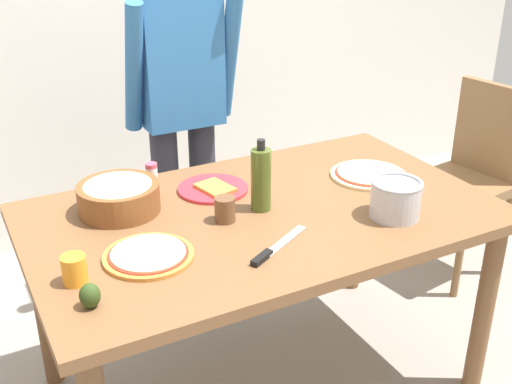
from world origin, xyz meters
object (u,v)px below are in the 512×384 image
at_px(person_cook, 181,103).
at_px(plate_with_slice, 213,189).
at_px(dining_table, 263,234).
at_px(cup_orange, 74,270).
at_px(popcorn_bowl, 119,195).
at_px(salt_shaker, 152,177).
at_px(chef_knife, 273,250).
at_px(avocado, 90,295).
at_px(steel_pot, 396,198).
at_px(cup_small_brown, 225,209).
at_px(pizza_cooked_on_tray, 148,255).
at_px(chair_wooden_right, 472,170).
at_px(olive_oil_bottle, 261,179).
at_px(pizza_raw_on_board, 369,174).

height_order(person_cook, plate_with_slice, person_cook).
bearing_deg(dining_table, cup_orange, -167.37).
distance_m(popcorn_bowl, salt_shaker, 0.20).
distance_m(cup_orange, salt_shaker, 0.64).
bearing_deg(person_cook, salt_shaker, -124.70).
distance_m(chef_knife, avocado, 0.57).
bearing_deg(avocado, popcorn_bowl, 65.49).
height_order(popcorn_bowl, steel_pot, steel_pot).
xyz_separation_m(cup_orange, cup_small_brown, (0.53, 0.14, 0.00)).
xyz_separation_m(pizza_cooked_on_tray, popcorn_bowl, (0.02, 0.35, 0.05)).
height_order(popcorn_bowl, avocado, popcorn_bowl).
xyz_separation_m(chair_wooden_right, pizza_cooked_on_tray, (-1.78, -0.42, 0.23)).
bearing_deg(plate_with_slice, salt_shaker, 150.58).
distance_m(olive_oil_bottle, cup_small_brown, 0.17).
distance_m(pizza_raw_on_board, cup_small_brown, 0.66).
bearing_deg(plate_with_slice, chair_wooden_right, 2.72).
bearing_deg(olive_oil_bottle, chair_wooden_right, 12.12).
bearing_deg(olive_oil_bottle, plate_with_slice, 111.04).
bearing_deg(chair_wooden_right, popcorn_bowl, -177.73).
distance_m(cup_small_brown, avocado, 0.59).
relative_size(olive_oil_bottle, cup_orange, 3.01).
relative_size(popcorn_bowl, steel_pot, 1.61).
xyz_separation_m(chair_wooden_right, plate_with_slice, (-1.40, -0.07, 0.23)).
bearing_deg(popcorn_bowl, person_cook, 49.83).
xyz_separation_m(pizza_cooked_on_tray, cup_small_brown, (0.31, 0.11, 0.03)).
height_order(pizza_cooked_on_tray, cup_small_brown, cup_small_brown).
height_order(steel_pot, cup_small_brown, steel_pot).
bearing_deg(plate_with_slice, pizza_cooked_on_tray, -136.84).
relative_size(chair_wooden_right, pizza_cooked_on_tray, 3.46).
bearing_deg(popcorn_bowl, plate_with_slice, 0.49).
relative_size(dining_table, pizza_raw_on_board, 5.42).
distance_m(olive_oil_bottle, avocado, 0.74).
height_order(cup_small_brown, chef_knife, cup_small_brown).
relative_size(steel_pot, salt_shaker, 1.64).
distance_m(chair_wooden_right, pizza_raw_on_board, 0.88).
bearing_deg(popcorn_bowl, olive_oil_bottle, -26.04).
bearing_deg(cup_small_brown, avocado, -152.00).
relative_size(olive_oil_bottle, steel_pot, 1.48).
distance_m(steel_pot, salt_shaker, 0.88).
xyz_separation_m(plate_with_slice, popcorn_bowl, (-0.35, -0.00, 0.05)).
distance_m(plate_with_slice, chef_knife, 0.49).
bearing_deg(chef_knife, cup_orange, 169.28).
bearing_deg(cup_small_brown, salt_shaker, 110.52).
relative_size(person_cook, pizza_cooked_on_tray, 5.89).
xyz_separation_m(dining_table, chef_knife, (-0.11, -0.26, 0.10)).
bearing_deg(chef_knife, dining_table, 67.88).
bearing_deg(plate_with_slice, cup_small_brown, -105.15).
bearing_deg(popcorn_bowl, pizza_cooked_on_tray, -92.85).
relative_size(pizza_cooked_on_tray, cup_orange, 3.23).
distance_m(dining_table, cup_orange, 0.71).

